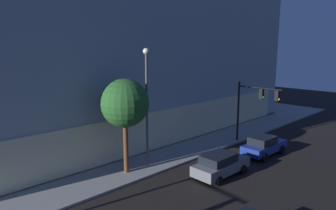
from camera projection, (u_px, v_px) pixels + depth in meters
The scene contains 6 objects.
modern_building at pixel (89, 28), 36.13m from camera, with size 38.32×28.43×22.14m.
traffic_light_far_corner at pixel (254, 101), 27.44m from camera, with size 0.33×4.24×5.58m.
street_lamp_sidewalk at pixel (147, 95), 21.67m from camera, with size 0.44×0.44×8.62m.
sidewalk_tree at pixel (125, 104), 20.89m from camera, with size 3.33×3.33×6.62m.
car_grey at pixel (220, 164), 21.39m from camera, with size 4.53×2.07×1.62m.
car_blue at pixel (264, 145), 25.47m from camera, with size 4.49×2.06×1.64m.
Camera 1 is at (-5.71, -10.02, 8.85)m, focal length 33.01 mm.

